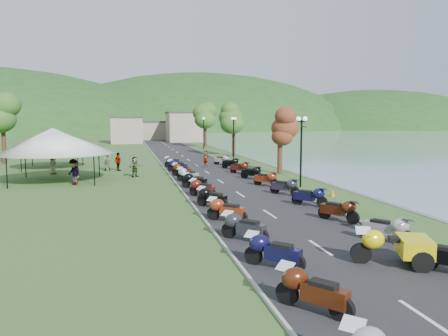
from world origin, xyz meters
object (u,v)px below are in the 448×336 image
vendor_tent_main (57,156)px  pedestrian_b (107,171)px  pedestrian_c (74,185)px  yellow_trike (392,248)px  pedestrian_a (76,183)px

vendor_tent_main → pedestrian_b: bearing=62.6°
pedestrian_b → pedestrian_c: size_ratio=0.89×
yellow_trike → pedestrian_c: 24.39m
yellow_trike → pedestrian_a: yellow_trike is taller
vendor_tent_main → pedestrian_c: vendor_tent_main is taller
vendor_tent_main → pedestrian_a: bearing=-34.7°
vendor_tent_main → yellow_trike: bearing=-59.0°
vendor_tent_main → pedestrian_a: vendor_tent_main is taller
vendor_tent_main → pedestrian_c: size_ratio=3.04×
yellow_trike → vendor_tent_main: 27.09m
pedestrian_a → pedestrian_c: size_ratio=0.81×
yellow_trike → vendor_tent_main: (-13.92, 23.20, 1.39)m
vendor_tent_main → pedestrian_b: (3.41, 6.59, -2.00)m
pedestrian_b → pedestrian_a: bearing=79.4°
vendor_tent_main → pedestrian_a: size_ratio=3.75×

